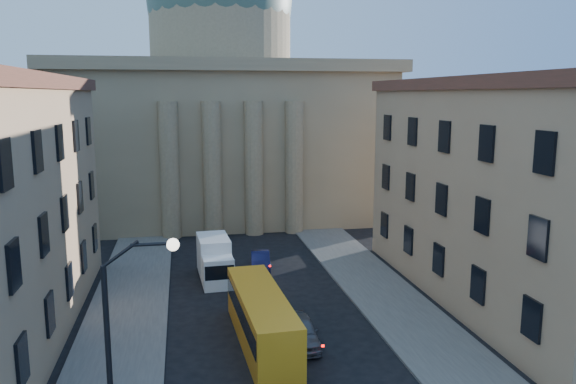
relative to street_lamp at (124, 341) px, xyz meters
name	(u,v)px	position (x,y,z in m)	size (l,w,h in m)	color
sidewalk_left	(117,355)	(-1.53, 10.00, -5.21)	(5.00, 60.00, 0.15)	#54514D
sidewalk_right	(420,330)	(15.47, 10.00, -5.21)	(5.00, 60.00, 0.15)	#54514D
church	(222,109)	(6.97, 47.47, 6.59)	(68.02, 28.76, 36.60)	#857152
building_right	(521,190)	(23.97, 14.00, 2.14)	(11.60, 26.60, 14.70)	tan
street_lamp	(124,341)	(0.00, 0.00, 0.00)	(2.62, 0.44, 8.83)	black
car_right_far	(300,331)	(8.25, 9.67, -4.52)	(1.82, 4.52, 1.54)	#545459
car_right_distant	(260,261)	(7.98, 23.50, -4.60)	(1.44, 4.14, 1.36)	black
city_bus	(261,317)	(6.17, 10.11, -3.73)	(2.87, 10.41, 2.90)	orange
box_truck	(215,260)	(4.31, 21.65, -3.83)	(2.49, 5.69, 3.06)	white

